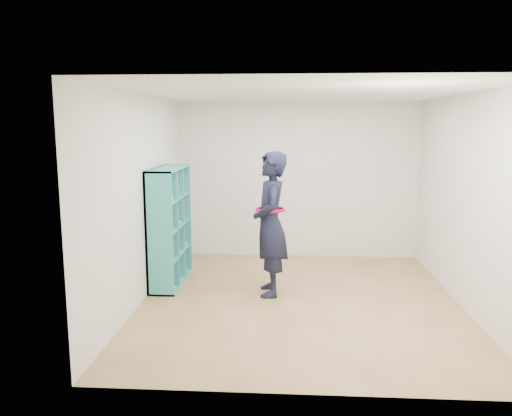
{
  "coord_description": "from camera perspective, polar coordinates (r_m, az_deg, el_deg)",
  "views": [
    {
      "loc": [
        -0.17,
        -6.11,
        2.22
      ],
      "look_at": [
        -0.58,
        0.3,
        1.15
      ],
      "focal_mm": 35.0,
      "sensor_mm": 36.0,
      "label": 1
    }
  ],
  "objects": [
    {
      "name": "wall_right",
      "position": [
        6.55,
        22.94,
        0.65
      ],
      "size": [
        0.02,
        4.5,
        2.6
      ],
      "primitive_type": "cube",
      "color": "silver",
      "rests_on": "floor"
    },
    {
      "name": "wall_front",
      "position": [
        3.97,
        6.01,
        -3.97
      ],
      "size": [
        4.0,
        0.02,
        2.6
      ],
      "primitive_type": "cube",
      "color": "silver",
      "rests_on": "floor"
    },
    {
      "name": "person",
      "position": [
        6.49,
        1.65,
        -1.83
      ],
      "size": [
        0.52,
        0.73,
        1.89
      ],
      "rotation": [
        0.0,
        0.0,
        -1.46
      ],
      "color": "black",
      "rests_on": "floor"
    },
    {
      "name": "bookshelf",
      "position": [
        7.11,
        -10.02,
        -2.17
      ],
      "size": [
        0.36,
        1.23,
        1.64
      ],
      "color": "teal",
      "rests_on": "floor"
    },
    {
      "name": "ceiling",
      "position": [
        6.12,
        5.36,
        13.0
      ],
      "size": [
        4.5,
        4.5,
        0.0
      ],
      "primitive_type": "plane",
      "color": "white",
      "rests_on": "wall_back"
    },
    {
      "name": "wall_back",
      "position": [
        8.41,
        4.77,
        3.17
      ],
      "size": [
        4.0,
        0.02,
        2.6
      ],
      "primitive_type": "cube",
      "color": "silver",
      "rests_on": "floor"
    },
    {
      "name": "smartphone",
      "position": [
        6.54,
        0.34,
        -0.66
      ],
      "size": [
        0.02,
        0.08,
        0.12
      ],
      "rotation": [
        0.26,
        0.0,
        0.15
      ],
      "color": "silver",
      "rests_on": "person"
    },
    {
      "name": "wall_left",
      "position": [
        6.44,
        -12.9,
        1.03
      ],
      "size": [
        0.02,
        4.5,
        2.6
      ],
      "primitive_type": "cube",
      "color": "silver",
      "rests_on": "floor"
    },
    {
      "name": "floor",
      "position": [
        6.5,
        5.0,
        -10.52
      ],
      "size": [
        4.5,
        4.5,
        0.0
      ],
      "primitive_type": "plane",
      "color": "olive",
      "rests_on": "ground"
    }
  ]
}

